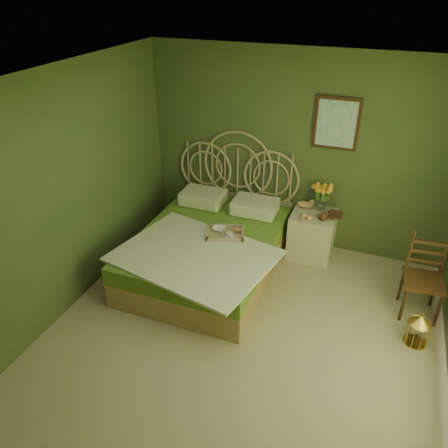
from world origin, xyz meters
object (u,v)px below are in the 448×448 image
at_px(bed, 210,247).
at_px(chair, 425,272).
at_px(nightstand, 313,230).
at_px(birdcage, 418,330).

distance_m(bed, chair, 2.50).
bearing_deg(nightstand, bed, -145.05).
xyz_separation_m(chair, birdcage, (-0.00, -0.57, -0.34)).
bearing_deg(bed, nightstand, 34.95).
bearing_deg(nightstand, chair, -27.01).
relative_size(bed, birdcage, 6.86).
height_order(chair, birdcage, chair).
bearing_deg(birdcage, nightstand, 137.00).
distance_m(nightstand, chair, 1.51).
bearing_deg(birdcage, bed, 169.79).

